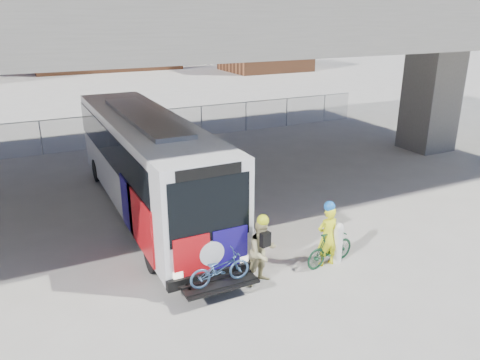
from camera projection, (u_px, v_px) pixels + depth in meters
ground at (223, 223)px, 16.64m from camera, size 160.00×160.00×0.00m
bus at (146, 157)px, 17.10m from camera, size 2.67×12.90×3.69m
overpass at (178, 27)px, 17.80m from camera, size 40.00×16.00×7.95m
chainlink_fence at (135, 119)px, 26.29m from camera, size 30.00×0.06×30.00m
brick_buildings at (66, 27)px, 56.01m from camera, size 54.00×22.00×12.00m
bollard at (337, 241)px, 13.87m from camera, size 0.34×0.34×1.30m
cyclist_hivis at (328, 235)px, 13.62m from camera, size 0.69×0.47×2.03m
cyclist_tan at (262, 251)px, 12.72m from camera, size 1.02×0.86×2.04m
bike_parked at (330, 248)px, 13.78m from camera, size 1.83×0.75×1.07m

